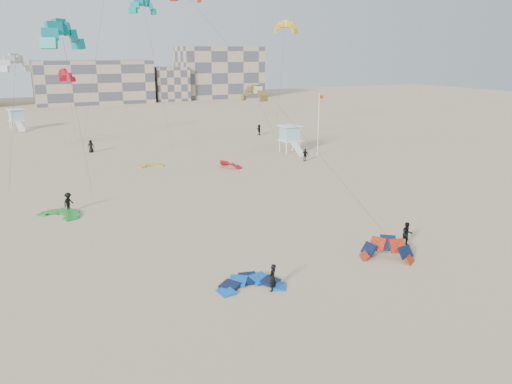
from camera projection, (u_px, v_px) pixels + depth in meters
name	position (u px, v px, depth m)	size (l,w,h in m)	color
ground	(259.00, 307.00, 28.34)	(320.00, 320.00, 0.00)	tan
kite_ground_blue	(251.00, 287.00, 30.79)	(3.81, 3.95, 0.77)	blue
kite_ground_orange	(386.00, 259.00, 34.94)	(3.67, 2.70, 2.49)	#FF360F
kite_ground_green	(61.00, 216.00, 44.37)	(3.69, 3.90, 0.50)	#1B8F2B
kite_ground_red_far	(230.00, 167.00, 63.13)	(3.11, 2.93, 1.53)	red
kite_ground_yellow	(151.00, 166.00, 63.73)	(2.83, 2.97, 0.39)	#F3AA18
kitesurfer_main	(273.00, 278.00, 30.09)	(0.63, 0.41, 1.73)	black
kitesurfer_b	(407.00, 234.00, 37.21)	(0.88, 0.69, 1.81)	black
kitesurfer_c	(69.00, 202.00, 45.19)	(1.17, 0.67, 1.81)	black
kitesurfer_d	(305.00, 155.00, 66.48)	(1.00, 0.41, 1.70)	black
kitesurfer_e	(91.00, 146.00, 72.35)	(0.90, 0.59, 1.84)	black
kitesurfer_f	(259.00, 130.00, 87.88)	(1.70, 0.54, 1.84)	black
kite_fly_teal_a	(63.00, 38.00, 41.73)	(6.20, 6.21, 15.70)	#058282
kite_fly_grey	(15.00, 65.00, 53.47)	(4.83, 10.46, 12.87)	silver
kite_fly_olive	(254.00, 95.00, 62.45)	(6.34, 4.86, 9.20)	brown
kite_fly_yellow	(285.00, 29.00, 79.38)	(5.35, 7.28, 18.19)	#F3AA18
kite_fly_teal_b	(143.00, 8.00, 77.79)	(5.90, 9.57, 21.20)	#058282
kite_fly_red	(66.00, 77.00, 76.69)	(4.80, 7.38, 10.96)	red
lifeguard_tower_near	(290.00, 139.00, 71.94)	(2.88, 5.46, 3.99)	white
lifeguard_tower_far	(17.00, 120.00, 93.48)	(3.23, 5.63, 3.93)	white
flagpole	(318.00, 123.00, 69.46)	(0.70, 0.11, 8.68)	white
condo_mid	(93.00, 82.00, 143.83)	(32.00, 16.00, 12.00)	tan
condo_east	(220.00, 72.00, 161.68)	(26.00, 14.00, 16.00)	tan
condo_fill_right	(170.00, 84.00, 151.52)	(10.00, 10.00, 10.00)	tan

